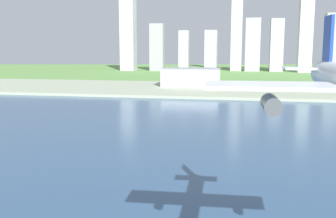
# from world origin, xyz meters

# --- Properties ---
(ground_plane) EXTENTS (2400.00, 2400.00, 0.00)m
(ground_plane) POSITION_xyz_m (0.00, 300.00, 0.00)
(ground_plane) COLOR #619349
(water_bay) EXTENTS (840.00, 360.00, 0.15)m
(water_bay) POSITION_xyz_m (0.00, 240.00, 0.07)
(water_bay) COLOR #2D4C70
(water_bay) RESTS_ON ground
(industrial_pier) EXTENTS (840.00, 140.00, 2.50)m
(industrial_pier) POSITION_xyz_m (0.00, 490.00, 1.25)
(industrial_pier) COLOR #9CA78B
(industrial_pier) RESTS_ON ground
(warehouse_main) EXTENTS (59.83, 32.25, 18.89)m
(warehouse_main) POSITION_xyz_m (-39.64, 506.76, 11.97)
(warehouse_main) COLOR white
(warehouse_main) RESTS_ON industrial_pier
(distant_skyline) EXTENTS (416.33, 58.16, 154.46)m
(distant_skyline) POSITION_xyz_m (9.25, 814.32, 53.23)
(distant_skyline) COLOR #AFAFB9
(distant_skyline) RESTS_ON ground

